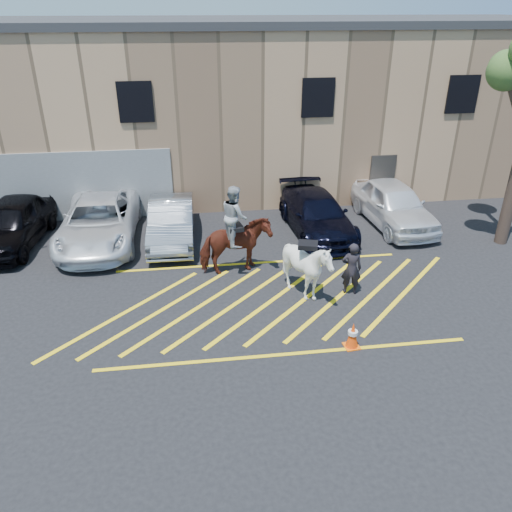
{
  "coord_description": "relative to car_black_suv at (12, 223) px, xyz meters",
  "views": [
    {
      "loc": [
        -2.09,
        -12.69,
        7.94
      ],
      "look_at": [
        -0.36,
        0.2,
        1.3
      ],
      "focal_mm": 35.0,
      "sensor_mm": 36.0,
      "label": 1
    }
  ],
  "objects": [
    {
      "name": "car_white_suv",
      "position": [
        14.35,
        -0.05,
        0.0
      ],
      "size": [
        2.35,
        5.07,
        1.68
      ],
      "primitive_type": "imported",
      "rotation": [
        0.0,
        0.0,
        0.07
      ],
      "color": "white",
      "rests_on": "ground"
    },
    {
      "name": "car_black_suv",
      "position": [
        0.0,
        0.0,
        0.0
      ],
      "size": [
        2.47,
        5.08,
        1.67
      ],
      "primitive_type": "imported",
      "rotation": [
        0.0,
        0.0,
        -0.1
      ],
      "color": "black",
      "rests_on": "ground"
    },
    {
      "name": "traffic_cone",
      "position": [
        10.36,
        -7.59,
        -0.47
      ],
      "size": [
        0.42,
        0.42,
        0.73
      ],
      "color": "#FF610A",
      "rests_on": "ground"
    },
    {
      "name": "hatching_zone",
      "position": [
        8.61,
        -5.18,
        -0.83
      ],
      "size": [
        12.6,
        5.12,
        0.01
      ],
      "color": "yellow",
      "rests_on": "ground"
    },
    {
      "name": "car_silver_sedan",
      "position": [
        5.7,
        -0.41,
        -0.09
      ],
      "size": [
        1.66,
        4.56,
        1.49
      ],
      "primitive_type": "imported",
      "rotation": [
        0.0,
        0.0,
        -0.02
      ],
      "color": "gray",
      "rests_on": "ground"
    },
    {
      "name": "saddled_white",
      "position": [
        9.72,
        -5.0,
        0.13
      ],
      "size": [
        1.96,
        2.1,
        1.92
      ],
      "color": "silver",
      "rests_on": "ground"
    },
    {
      "name": "warehouse",
      "position": [
        8.6,
        7.11,
        2.82
      ],
      "size": [
        32.42,
        10.2,
        7.3
      ],
      "color": "tan",
      "rests_on": "ground"
    },
    {
      "name": "car_white_pickup",
      "position": [
        3.08,
        -0.2,
        -0.04
      ],
      "size": [
        2.63,
        5.7,
        1.58
      ],
      "primitive_type": "imported",
      "rotation": [
        0.0,
        0.0,
        0.0
      ],
      "color": "white",
      "rests_on": "ground"
    },
    {
      "name": "handler",
      "position": [
        11.1,
        -4.98,
        -0.0
      ],
      "size": [
        0.68,
        0.51,
        1.67
      ],
      "primitive_type": "imported",
      "rotation": [
        0.0,
        0.0,
        2.94
      ],
      "color": "black",
      "rests_on": "ground"
    },
    {
      "name": "car_blue_suv",
      "position": [
        11.18,
        -0.4,
        -0.11
      ],
      "size": [
        2.43,
        5.17,
        1.46
      ],
      "primitive_type": "imported",
      "rotation": [
        0.0,
        0.0,
        0.08
      ],
      "color": "black",
      "rests_on": "ground"
    },
    {
      "name": "ground",
      "position": [
        8.61,
        -4.88,
        -0.84
      ],
      "size": [
        90.0,
        90.0,
        0.0
      ],
      "primitive_type": "plane",
      "color": "black",
      "rests_on": "ground"
    },
    {
      "name": "mounted_bay",
      "position": [
        7.78,
        -3.21,
        0.36
      ],
      "size": [
        2.39,
        1.42,
        2.96
      ],
      "color": "maroon",
      "rests_on": "ground"
    }
  ]
}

